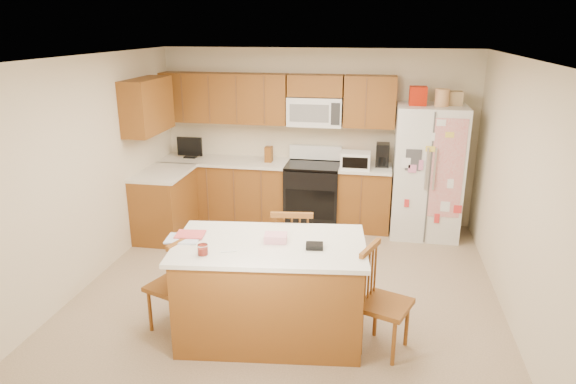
% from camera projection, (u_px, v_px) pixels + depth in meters
% --- Properties ---
extents(ground, '(4.50, 4.50, 0.00)m').
position_uv_depth(ground, '(289.00, 287.00, 5.76)').
color(ground, '#837155').
rests_on(ground, ground).
extents(room_shell, '(4.60, 4.60, 2.52)m').
position_uv_depth(room_shell, '(290.00, 163.00, 5.31)').
color(room_shell, beige).
rests_on(room_shell, ground).
extents(cabinetry, '(3.36, 1.56, 2.15)m').
position_uv_depth(cabinetry, '(244.00, 164.00, 7.32)').
color(cabinetry, brown).
rests_on(cabinetry, ground).
extents(stove, '(0.76, 0.65, 1.13)m').
position_uv_depth(stove, '(313.00, 194.00, 7.42)').
color(stove, black).
rests_on(stove, ground).
extents(refrigerator, '(0.90, 0.79, 2.04)m').
position_uv_depth(refrigerator, '(427.00, 170.00, 6.96)').
color(refrigerator, white).
rests_on(refrigerator, ground).
extents(island, '(1.87, 1.19, 1.03)m').
position_uv_depth(island, '(270.00, 289.00, 4.74)').
color(island, brown).
rests_on(island, ground).
extents(windsor_chair_left, '(0.51, 0.52, 0.96)m').
position_uv_depth(windsor_chair_left, '(174.00, 285.00, 4.85)').
color(windsor_chair_left, brown).
rests_on(windsor_chair_left, ground).
extents(windsor_chair_back, '(0.49, 0.48, 1.03)m').
position_uv_depth(windsor_chair_back, '(292.00, 256.00, 5.38)').
color(windsor_chair_back, brown).
rests_on(windsor_chair_back, ground).
extents(windsor_chair_right, '(0.53, 0.54, 0.98)m').
position_uv_depth(windsor_chair_right, '(383.00, 303.00, 4.51)').
color(windsor_chair_right, brown).
rests_on(windsor_chair_right, ground).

